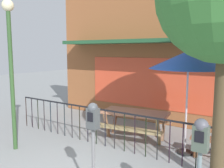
{
  "coord_description": "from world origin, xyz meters",
  "views": [
    {
      "loc": [
        3.12,
        -3.15,
        2.44
      ],
      "look_at": [
        -0.49,
        2.23,
        1.57
      ],
      "focal_mm": 39.81,
      "sensor_mm": 36.0,
      "label": 1
    }
  ],
  "objects_px": {
    "picnic_table_left": "(135,117)",
    "parking_meter_near": "(200,149)",
    "patio_bench": "(223,146)",
    "parking_meter_far": "(93,126)",
    "street_lamp": "(10,53)",
    "patio_umbrella": "(188,60)"
  },
  "relations": [
    {
      "from": "patio_umbrella",
      "to": "street_lamp",
      "type": "bearing_deg",
      "value": -150.17
    },
    {
      "from": "parking_meter_near",
      "to": "street_lamp",
      "type": "height_order",
      "value": "street_lamp"
    },
    {
      "from": "picnic_table_left",
      "to": "patio_bench",
      "type": "bearing_deg",
      "value": -3.75
    },
    {
      "from": "picnic_table_left",
      "to": "parking_meter_near",
      "type": "xyz_separation_m",
      "value": [
        2.47,
        -2.91,
        0.65
      ]
    },
    {
      "from": "picnic_table_left",
      "to": "parking_meter_far",
      "type": "height_order",
      "value": "parking_meter_far"
    },
    {
      "from": "picnic_table_left",
      "to": "parking_meter_far",
      "type": "distance_m",
      "value": 3.09
    },
    {
      "from": "patio_bench",
      "to": "street_lamp",
      "type": "relative_size",
      "value": 0.39
    },
    {
      "from": "picnic_table_left",
      "to": "parking_meter_near",
      "type": "relative_size",
      "value": 1.21
    },
    {
      "from": "picnic_table_left",
      "to": "parking_meter_far",
      "type": "bearing_deg",
      "value": -74.26
    },
    {
      "from": "patio_bench",
      "to": "street_lamp",
      "type": "xyz_separation_m",
      "value": [
        -4.45,
        -2.15,
        2.04
      ]
    },
    {
      "from": "patio_bench",
      "to": "parking_meter_far",
      "type": "xyz_separation_m",
      "value": [
        -1.49,
        -2.76,
        0.91
      ]
    },
    {
      "from": "patio_bench",
      "to": "parking_meter_near",
      "type": "relative_size",
      "value": 0.87
    },
    {
      "from": "parking_meter_far",
      "to": "parking_meter_near",
      "type": "bearing_deg",
      "value": -0.26
    },
    {
      "from": "parking_meter_far",
      "to": "street_lamp",
      "type": "height_order",
      "value": "street_lamp"
    },
    {
      "from": "patio_bench",
      "to": "patio_umbrella",
      "type": "bearing_deg",
      "value": -174.74
    },
    {
      "from": "parking_meter_near",
      "to": "patio_umbrella",
      "type": "bearing_deg",
      "value": 110.29
    },
    {
      "from": "picnic_table_left",
      "to": "patio_umbrella",
      "type": "xyz_separation_m",
      "value": [
        1.48,
        -0.23,
        1.61
      ]
    },
    {
      "from": "patio_umbrella",
      "to": "patio_bench",
      "type": "distance_m",
      "value": 2.05
    },
    {
      "from": "patio_umbrella",
      "to": "parking_meter_far",
      "type": "xyz_separation_m",
      "value": [
        -0.66,
        -2.68,
        -0.97
      ]
    },
    {
      "from": "picnic_table_left",
      "to": "parking_meter_near",
      "type": "bearing_deg",
      "value": -49.69
    },
    {
      "from": "patio_umbrella",
      "to": "parking_meter_far",
      "type": "relative_size",
      "value": 1.5
    },
    {
      "from": "patio_umbrella",
      "to": "street_lamp",
      "type": "relative_size",
      "value": 0.68
    }
  ]
}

